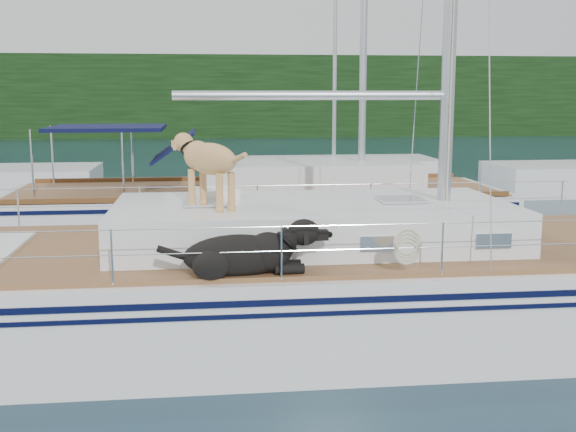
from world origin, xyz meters
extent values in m
plane|color=black|center=(0.00, 0.00, 0.00)|extent=(120.00, 120.00, 0.00)
cube|color=black|center=(0.00, 45.00, 3.00)|extent=(90.00, 3.00, 6.00)
cube|color=#595147|center=(0.00, 46.20, 0.60)|extent=(92.00, 1.00, 1.20)
cube|color=white|center=(0.00, 0.00, 0.50)|extent=(12.00, 3.80, 1.40)
cube|color=brown|center=(0.00, 0.00, 1.23)|extent=(11.52, 3.50, 0.06)
cube|color=white|center=(0.80, 0.00, 1.54)|extent=(5.20, 2.50, 0.55)
cylinder|color=silver|center=(0.80, 0.00, 3.21)|extent=(3.60, 0.12, 0.12)
cylinder|color=silver|center=(0.00, -1.75, 1.82)|extent=(10.56, 0.01, 0.01)
cylinder|color=silver|center=(0.00, 1.75, 1.82)|extent=(10.56, 0.01, 0.01)
cube|color=blue|center=(-1.48, 1.10, 1.28)|extent=(0.67, 0.59, 0.04)
cube|color=white|center=(-0.45, 0.56, 1.88)|extent=(0.63, 0.57, 0.13)
torus|color=beige|center=(1.59, -1.76, 1.62)|extent=(0.40, 0.13, 0.39)
cube|color=white|center=(0.54, 6.67, 0.45)|extent=(11.00, 3.50, 1.30)
cube|color=brown|center=(0.54, 6.67, 1.10)|extent=(10.56, 3.29, 0.06)
cube|color=white|center=(1.74, 6.67, 1.45)|extent=(4.80, 2.30, 0.55)
cube|color=#0D1236|center=(-2.66, 6.67, 2.50)|extent=(2.40, 2.30, 0.08)
cube|color=white|center=(4.00, 16.00, 0.40)|extent=(7.20, 3.00, 1.10)
cylinder|color=silver|center=(4.00, 16.00, 6.00)|extent=(0.14, 0.14, 11.00)
camera|label=1|loc=(-0.62, -9.34, 3.24)|focal=45.00mm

